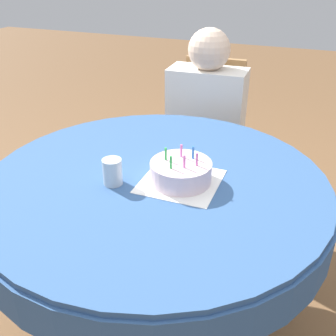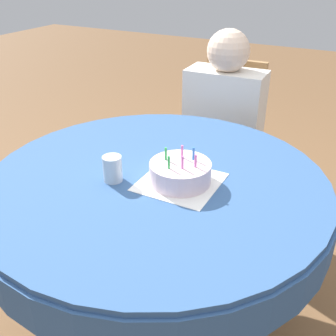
{
  "view_description": "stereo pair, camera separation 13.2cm",
  "coord_description": "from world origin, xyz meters",
  "px_view_note": "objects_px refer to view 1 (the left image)",
  "views": [
    {
      "loc": [
        0.47,
        -1.08,
        1.42
      ],
      "look_at": [
        0.05,
        0.0,
        0.78
      ],
      "focal_mm": 42.0,
      "sensor_mm": 36.0,
      "label": 1
    },
    {
      "loc": [
        0.59,
        -1.03,
        1.42
      ],
      "look_at": [
        0.05,
        0.0,
        0.78
      ],
      "focal_mm": 42.0,
      "sensor_mm": 36.0,
      "label": 2
    }
  ],
  "objects_px": {
    "chair": "(208,139)",
    "drinking_glass": "(112,172)",
    "person": "(205,114)",
    "birthday_cake": "(181,171)"
  },
  "relations": [
    {
      "from": "chair",
      "to": "drinking_glass",
      "type": "relative_size",
      "value": 10.27
    },
    {
      "from": "person",
      "to": "birthday_cake",
      "type": "relative_size",
      "value": 5.34
    },
    {
      "from": "birthday_cake",
      "to": "drinking_glass",
      "type": "height_order",
      "value": "birthday_cake"
    },
    {
      "from": "drinking_glass",
      "to": "chair",
      "type": "bearing_deg",
      "value": 86.71
    },
    {
      "from": "person",
      "to": "drinking_glass",
      "type": "bearing_deg",
      "value": -95.54
    },
    {
      "from": "person",
      "to": "birthday_cake",
      "type": "distance_m",
      "value": 0.82
    },
    {
      "from": "person",
      "to": "drinking_glass",
      "type": "relative_size",
      "value": 12.29
    },
    {
      "from": "person",
      "to": "drinking_glass",
      "type": "distance_m",
      "value": 0.9
    },
    {
      "from": "chair",
      "to": "person",
      "type": "xyz_separation_m",
      "value": [
        0.0,
        -0.09,
        0.18
      ]
    },
    {
      "from": "person",
      "to": "birthday_cake",
      "type": "xyz_separation_m",
      "value": [
        0.15,
        -0.8,
        0.1
      ]
    }
  ]
}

